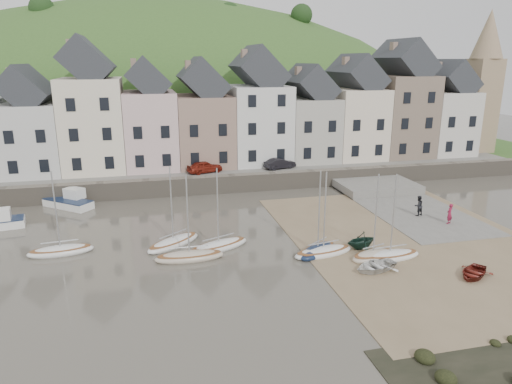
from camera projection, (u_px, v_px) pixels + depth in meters
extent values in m
plane|color=#4B463B|center=(275.00, 255.00, 33.24)|extent=(160.00, 160.00, 0.00)
cube|color=#385E25|center=(212.00, 157.00, 62.98)|extent=(90.00, 30.00, 1.50)
cube|color=slate|center=(226.00, 170.00, 52.00)|extent=(70.00, 7.00, 0.10)
cube|color=slate|center=(232.00, 183.00, 48.90)|extent=(70.00, 1.20, 1.80)
cube|color=#7A664A|center=(414.00, 241.00, 35.68)|extent=(18.00, 26.00, 0.06)
cube|color=slate|center=(405.00, 206.00, 44.05)|extent=(8.00, 18.00, 0.12)
ellipsoid|color=#385E25|center=(169.00, 223.00, 93.20)|extent=(134.40, 84.00, 84.00)
cylinder|color=#382619|center=(44.00, 27.00, 68.33)|extent=(0.50, 0.50, 3.00)
sphere|color=#213D19|center=(42.00, 9.00, 67.64)|extent=(3.60, 3.60, 3.60)
cylinder|color=#382619|center=(142.00, 30.00, 75.19)|extent=(0.50, 0.50, 3.00)
sphere|color=#213D19|center=(141.00, 13.00, 74.50)|extent=(3.60, 3.60, 3.60)
cylinder|color=#382619|center=(230.00, 30.00, 76.43)|extent=(0.50, 0.50, 3.00)
sphere|color=#213D19|center=(229.00, 14.00, 75.74)|extent=(3.60, 3.60, 3.60)
cylinder|color=#382619|center=(301.00, 31.00, 78.16)|extent=(0.50, 0.50, 3.00)
sphere|color=#213D19|center=(302.00, 15.00, 77.48)|extent=(3.60, 3.60, 3.60)
cube|color=beige|center=(35.00, 139.00, 49.80)|extent=(5.80, 8.00, 7.50)
cube|color=gray|center=(11.00, 74.00, 47.65)|extent=(0.60, 0.90, 1.40)
cube|color=beige|center=(94.00, 125.00, 50.82)|extent=(6.40, 8.00, 10.00)
cube|color=gray|center=(70.00, 46.00, 48.22)|extent=(0.60, 0.90, 1.40)
cube|color=beige|center=(151.00, 130.00, 52.38)|extent=(5.60, 8.00, 8.50)
cube|color=gray|center=(134.00, 65.00, 50.13)|extent=(0.60, 0.90, 1.40)
cube|color=gray|center=(204.00, 131.00, 53.77)|extent=(6.20, 8.00, 8.00)
cube|color=gray|center=(188.00, 67.00, 51.47)|extent=(0.60, 0.90, 1.40)
cube|color=silver|center=(258.00, 125.00, 55.07)|extent=(6.60, 8.00, 9.00)
cube|color=gray|center=(244.00, 56.00, 52.55)|extent=(0.60, 0.90, 1.40)
cube|color=#A9A59A|center=(308.00, 129.00, 56.66)|extent=(5.80, 8.00, 7.50)
cube|color=gray|center=(298.00, 73.00, 54.51)|extent=(0.60, 0.90, 1.40)
cube|color=beige|center=(354.00, 124.00, 57.85)|extent=(6.00, 8.00, 8.50)
cube|color=gray|center=(346.00, 63.00, 55.52)|extent=(0.60, 0.90, 1.40)
cube|color=#776556|center=(400.00, 116.00, 59.03)|extent=(6.40, 8.00, 10.00)
cube|color=gray|center=(394.00, 48.00, 56.42)|extent=(0.60, 0.90, 1.40)
cube|color=beige|center=(442.00, 123.00, 60.67)|extent=(5.80, 8.00, 8.00)
cube|color=gray|center=(438.00, 68.00, 58.46)|extent=(0.60, 0.90, 1.40)
cube|color=#997F60|center=(480.00, 106.00, 61.33)|extent=(3.50, 3.50, 12.00)
cone|color=#997F60|center=(489.00, 34.00, 58.86)|extent=(4.00, 4.00, 6.00)
ellipsoid|color=white|center=(61.00, 251.00, 33.35)|extent=(4.65, 1.95, 0.84)
ellipsoid|color=brown|center=(60.00, 248.00, 33.29)|extent=(4.27, 1.78, 0.20)
cylinder|color=#B2B5B7|center=(56.00, 210.00, 32.50)|extent=(0.10, 0.10, 5.60)
cylinder|color=#B2B5B7|center=(60.00, 242.00, 33.15)|extent=(2.48, 0.33, 0.08)
ellipsoid|color=white|center=(173.00, 243.00, 34.83)|extent=(4.70, 4.11, 0.84)
ellipsoid|color=brown|center=(173.00, 240.00, 34.77)|extent=(4.31, 3.77, 0.20)
cylinder|color=#B2B5B7|center=(171.00, 204.00, 33.98)|extent=(0.10, 0.10, 5.60)
cylinder|color=#B2B5B7|center=(173.00, 234.00, 34.62)|extent=(2.13, 1.67, 0.08)
ellipsoid|color=beige|center=(189.00, 257.00, 32.39)|extent=(4.83, 1.52, 0.84)
ellipsoid|color=brown|center=(189.00, 254.00, 32.33)|extent=(4.45, 1.38, 0.20)
cylinder|color=#B2B5B7|center=(188.00, 215.00, 31.54)|extent=(0.10, 0.10, 5.60)
cylinder|color=#B2B5B7|center=(189.00, 247.00, 32.19)|extent=(2.65, 0.09, 0.08)
ellipsoid|color=white|center=(219.00, 247.00, 34.19)|extent=(5.08, 3.28, 0.84)
ellipsoid|color=brown|center=(219.00, 244.00, 34.13)|extent=(4.67, 3.00, 0.20)
cylinder|color=#B2B5B7|center=(218.00, 206.00, 33.34)|extent=(0.10, 0.10, 5.60)
cylinder|color=#B2B5B7|center=(218.00, 237.00, 33.99)|extent=(2.50, 1.12, 0.08)
ellipsoid|color=white|center=(323.00, 252.00, 33.15)|extent=(4.75, 2.28, 0.84)
ellipsoid|color=brown|center=(323.00, 250.00, 33.09)|extent=(4.36, 2.07, 0.20)
cylinder|color=#B2B5B7|center=(325.00, 211.00, 32.30)|extent=(0.10, 0.10, 5.60)
cylinder|color=#B2B5B7|center=(324.00, 243.00, 32.94)|extent=(2.48, 0.52, 0.08)
ellipsoid|color=#152341|center=(318.00, 251.00, 33.40)|extent=(4.06, 3.50, 0.84)
ellipsoid|color=brown|center=(318.00, 248.00, 33.34)|extent=(3.72, 3.20, 0.20)
cylinder|color=#B2B5B7|center=(319.00, 210.00, 32.55)|extent=(0.10, 0.10, 5.60)
cylinder|color=#B2B5B7|center=(318.00, 241.00, 33.19)|extent=(1.80, 1.32, 0.08)
ellipsoid|color=white|center=(390.00, 256.00, 32.48)|extent=(4.64, 1.78, 0.84)
ellipsoid|color=brown|center=(390.00, 254.00, 32.42)|extent=(4.26, 1.62, 0.20)
cylinder|color=#B2B5B7|center=(393.00, 214.00, 31.63)|extent=(0.10, 0.10, 5.60)
cylinder|color=#B2B5B7|center=(391.00, 246.00, 32.28)|extent=(2.50, 0.24, 0.08)
ellipsoid|color=beige|center=(373.00, 256.00, 32.51)|extent=(3.75, 2.40, 0.84)
ellipsoid|color=brown|center=(373.00, 253.00, 32.45)|extent=(3.45, 2.19, 0.20)
cylinder|color=#B2B5B7|center=(376.00, 214.00, 31.66)|extent=(0.10, 0.10, 5.60)
cylinder|color=#B2B5B7|center=(374.00, 246.00, 32.31)|extent=(1.86, 0.61, 0.08)
cube|color=white|center=(68.00, 204.00, 43.83)|extent=(4.89, 4.50, 0.70)
cube|color=#152341|center=(68.00, 200.00, 43.73)|extent=(4.85, 4.47, 0.08)
cube|color=white|center=(74.00, 193.00, 44.17)|extent=(2.10, 2.04, 1.00)
imported|color=silver|center=(375.00, 266.00, 30.59)|extent=(3.55, 2.93, 0.64)
imported|color=#173429|center=(361.00, 240.00, 34.06)|extent=(2.87, 2.61, 1.30)
imported|color=maroon|center=(473.00, 272.00, 29.70)|extent=(3.43, 3.26, 0.58)
imported|color=maroon|center=(450.00, 214.00, 39.02)|extent=(0.75, 0.67, 1.73)
imported|color=black|center=(418.00, 206.00, 41.01)|extent=(1.03, 0.90, 1.81)
imported|color=maroon|center=(205.00, 167.00, 50.32)|extent=(4.09, 2.55, 1.30)
imported|color=black|center=(280.00, 163.00, 52.21)|extent=(3.82, 2.19, 1.19)
ellipsoid|color=black|center=(446.00, 378.00, 20.11)|extent=(0.92, 1.01, 0.60)
ellipsoid|color=black|center=(425.00, 357.00, 21.53)|extent=(0.94, 1.03, 0.61)
ellipsoid|color=black|center=(495.00, 343.00, 22.72)|extent=(0.51, 0.56, 0.33)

